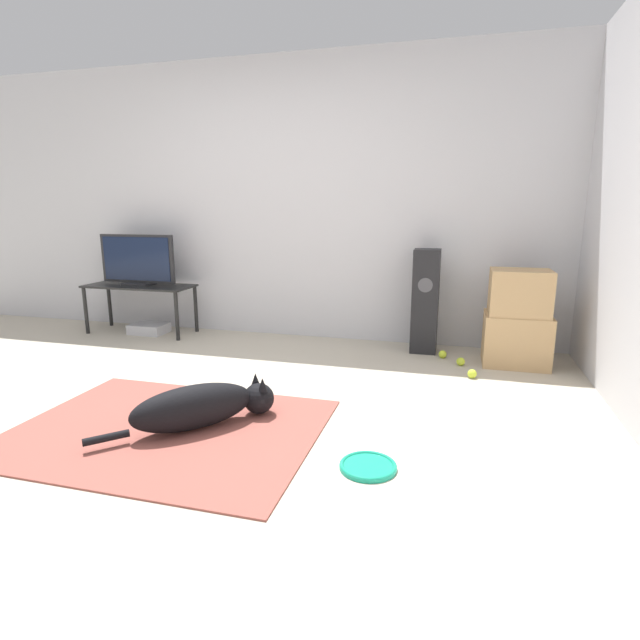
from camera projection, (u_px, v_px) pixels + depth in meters
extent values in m
plane|color=#BCB29E|center=(170.00, 417.00, 2.97)|extent=(12.00, 12.00, 0.00)
cube|color=silver|center=(284.00, 202.00, 4.67)|extent=(8.00, 0.06, 2.55)
cube|color=#934C42|center=(167.00, 429.00, 2.80)|extent=(1.69, 1.29, 0.01)
ellipsoid|color=black|center=(193.00, 407.00, 2.77)|extent=(0.63, 0.65, 0.25)
sphere|color=black|center=(259.00, 398.00, 2.98)|extent=(0.18, 0.18, 0.18)
cone|color=black|center=(255.00, 380.00, 3.00)|extent=(0.06, 0.06, 0.08)
cone|color=black|center=(263.00, 385.00, 2.92)|extent=(0.06, 0.06, 0.08)
cylinder|color=black|center=(106.00, 438.00, 2.56)|extent=(0.18, 0.19, 0.04)
cylinder|color=#199E7A|center=(368.00, 467.00, 2.39)|extent=(0.28, 0.28, 0.02)
torus|color=#199E7A|center=(368.00, 465.00, 2.38)|extent=(0.27, 0.27, 0.02)
cube|color=tan|center=(516.00, 339.00, 3.94)|extent=(0.50, 0.39, 0.41)
cube|color=tan|center=(520.00, 292.00, 3.84)|extent=(0.44, 0.35, 0.35)
cube|color=black|center=(425.00, 301.00, 4.24)|extent=(0.22, 0.22, 0.88)
cylinder|color=#4C4C51|center=(425.00, 285.00, 4.10)|extent=(0.12, 0.00, 0.12)
cube|color=black|center=(139.00, 286.00, 4.89)|extent=(1.06, 0.41, 0.02)
cylinder|color=black|center=(86.00, 311.00, 4.90)|extent=(0.04, 0.04, 0.46)
cylinder|color=black|center=(177.00, 316.00, 4.64)|extent=(0.04, 0.04, 0.46)
cylinder|color=black|center=(110.00, 304.00, 5.24)|extent=(0.04, 0.04, 0.46)
cylinder|color=black|center=(196.00, 309.00, 4.98)|extent=(0.04, 0.04, 0.46)
cube|color=#232326|center=(139.00, 284.00, 4.88)|extent=(0.27, 0.20, 0.03)
cube|color=#232326|center=(138.00, 259.00, 4.84)|extent=(0.78, 0.04, 0.46)
cube|color=#141E38|center=(136.00, 259.00, 4.82)|extent=(0.72, 0.01, 0.42)
sphere|color=#C6E033|center=(443.00, 354.00, 4.13)|extent=(0.07, 0.07, 0.07)
sphere|color=#C6E033|center=(472.00, 374.00, 3.65)|extent=(0.07, 0.07, 0.07)
sphere|color=#C6E033|center=(461.00, 362.00, 3.94)|extent=(0.07, 0.07, 0.07)
cube|color=#B7B7BC|center=(149.00, 328.00, 4.95)|extent=(0.34, 0.26, 0.10)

